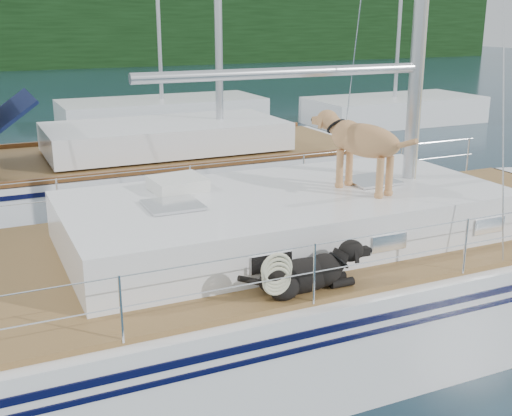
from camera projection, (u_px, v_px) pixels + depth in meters
name	position (u px, v px, depth m)	size (l,w,h in m)	color
ground	(226.00, 343.00, 7.81)	(120.00, 120.00, 0.00)	black
main_sailboat	(233.00, 290.00, 7.66)	(12.00, 3.80, 14.01)	white
neighbor_sailboat	(116.00, 180.00, 13.00)	(11.00, 3.50, 13.30)	white
bg_boat_center	(162.00, 113.00, 23.21)	(7.20, 3.00, 11.65)	white
bg_boat_east	(394.00, 110.00, 23.79)	(6.40, 3.00, 11.65)	white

